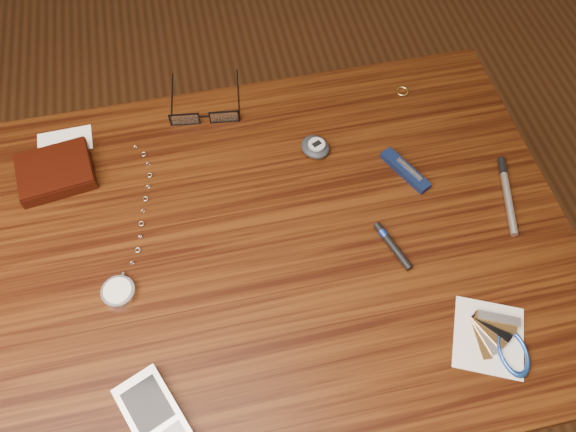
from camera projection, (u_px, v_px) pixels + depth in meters
name	position (u px, v px, depth m)	size (l,w,h in m)	color
ground	(272.00, 375.00, 1.53)	(3.80, 3.80, 0.00)	#472814
desk	(263.00, 273.00, 0.98)	(1.00, 0.70, 0.75)	#341808
wallet_and_card	(56.00, 171.00, 0.95)	(0.13, 0.16, 0.03)	black
eyeglasses	(205.00, 115.00, 1.02)	(0.14, 0.15, 0.03)	black
gold_ring	(402.00, 91.00, 1.06)	(0.02, 0.02, 0.00)	#D2BC65
pocket_watch	(120.00, 287.00, 0.85)	(0.10, 0.31, 0.02)	silver
pda_phone	(154.00, 416.00, 0.75)	(0.11, 0.14, 0.02)	#B2B1B6
pedometer	(315.00, 147.00, 0.98)	(0.06, 0.07, 0.02)	#1F232B
notepad_keys	(501.00, 343.00, 0.80)	(0.14, 0.14, 0.01)	silver
pocket_knife	(405.00, 170.00, 0.96)	(0.06, 0.10, 0.01)	black
silver_pen	(506.00, 189.00, 0.94)	(0.05, 0.15, 0.01)	silver
black_blue_pen	(392.00, 244.00, 0.89)	(0.04, 0.09, 0.01)	black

